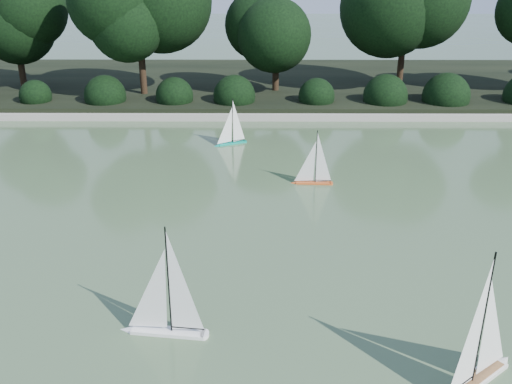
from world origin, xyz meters
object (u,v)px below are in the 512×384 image
sailboat_white_a (160,316)px  sailboat_orange (310,175)px  sailboat_white_b (483,359)px  sailboat_teal (229,137)px

sailboat_white_a → sailboat_orange: 5.31m
sailboat_white_a → sailboat_white_b: 3.60m
sailboat_orange → sailboat_teal: (-1.73, 2.53, 0.00)m
sailboat_teal → sailboat_white_b: bearing=-69.4°
sailboat_orange → sailboat_teal: bearing=124.3°
sailboat_white_a → sailboat_teal: (0.45, 7.37, -0.05)m
sailboat_white_b → sailboat_teal: (-3.07, 8.15, -0.08)m
sailboat_white_a → sailboat_orange: (2.17, 4.84, -0.05)m
sailboat_white_b → sailboat_white_a: bearing=167.5°
sailboat_white_a → sailboat_teal: size_ratio=1.28×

